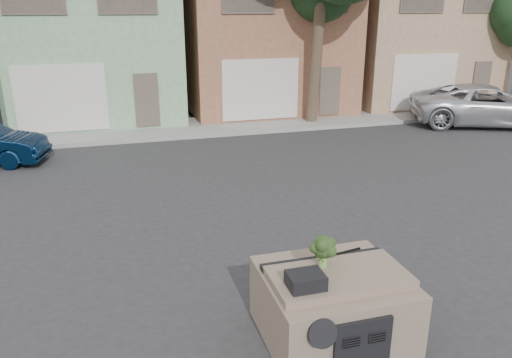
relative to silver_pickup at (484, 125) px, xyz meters
name	(u,v)px	position (x,y,z in m)	size (l,w,h in m)	color
ground_plane	(269,246)	(-11.75, -7.92, 0.00)	(120.00, 120.00, 0.00)	#303033
sidewalk	(189,128)	(-11.75, 2.58, 0.07)	(40.00, 3.00, 0.15)	gray
townhouse_mint	(88,27)	(-15.25, 6.58, 3.77)	(7.20, 8.20, 7.55)	#84AE86
townhouse_tan	(257,25)	(-7.75, 6.58, 3.77)	(7.20, 8.20, 7.55)	#966046
townhouse_beige	(400,23)	(-0.25, 6.58, 3.77)	(7.20, 8.20, 7.55)	tan
silver_pickup	(484,125)	(0.00, 0.00, 0.00)	(2.72, 5.89, 1.64)	silver
tree_near	(317,16)	(-6.75, 1.88, 4.25)	(4.40, 4.00, 8.50)	#1A351A
car_dashboard	(333,302)	(-11.75, -10.92, 0.56)	(2.00, 1.80, 1.12)	#7C6858
instrument_hump	(306,280)	(-12.33, -11.27, 1.22)	(0.48, 0.38, 0.20)	black
wiper_arm	(341,253)	(-11.47, -10.54, 1.13)	(0.70, 0.03, 0.02)	black
broccoli	(323,251)	(-11.89, -10.83, 1.36)	(0.40, 0.40, 0.48)	#203415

